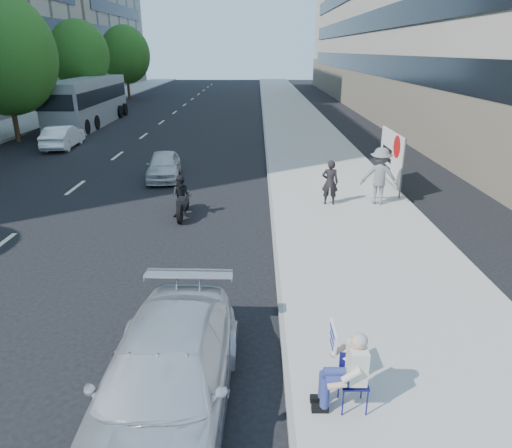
{
  "coord_description": "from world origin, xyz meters",
  "views": [
    {
      "loc": [
        0.94,
        -9.94,
        5.28
      ],
      "look_at": [
        0.92,
        0.84,
        1.15
      ],
      "focal_mm": 32.0,
      "sensor_mm": 36.0,
      "label": 1
    }
  ],
  "objects_px": {
    "pedestrian_woman": "(330,182)",
    "parked_sedan": "(165,381)",
    "white_sedan_mid": "(63,137)",
    "protest_banner": "(391,156)",
    "jogger": "(380,176)",
    "seated_protester": "(347,366)",
    "bus": "(89,102)",
    "motorcycle": "(182,199)",
    "white_sedan_near": "(164,165)"
  },
  "relations": [
    {
      "from": "seated_protester",
      "to": "white_sedan_near",
      "type": "distance_m",
      "value": 14.83
    },
    {
      "from": "seated_protester",
      "to": "white_sedan_near",
      "type": "bearing_deg",
      "value": 111.37
    },
    {
      "from": "parked_sedan",
      "to": "pedestrian_woman",
      "type": "bearing_deg",
      "value": 70.31
    },
    {
      "from": "protest_banner",
      "to": "motorcycle",
      "type": "xyz_separation_m",
      "value": [
        -7.73,
        -3.09,
        -0.76
      ]
    },
    {
      "from": "protest_banner",
      "to": "parked_sedan",
      "type": "xyz_separation_m",
      "value": [
        -6.6,
        -12.11,
        -0.7
      ]
    },
    {
      "from": "jogger",
      "to": "protest_banner",
      "type": "bearing_deg",
      "value": -100.31
    },
    {
      "from": "protest_banner",
      "to": "white_sedan_near",
      "type": "relative_size",
      "value": 0.89
    },
    {
      "from": "seated_protester",
      "to": "jogger",
      "type": "xyz_separation_m",
      "value": [
        2.95,
        9.92,
        0.28
      ]
    },
    {
      "from": "seated_protester",
      "to": "pedestrian_woman",
      "type": "xyz_separation_m",
      "value": [
        1.21,
        9.85,
        0.07
      ]
    },
    {
      "from": "protest_banner",
      "to": "bus",
      "type": "distance_m",
      "value": 24.89
    },
    {
      "from": "white_sedan_mid",
      "to": "jogger",
      "type": "bearing_deg",
      "value": 141.76
    },
    {
      "from": "white_sedan_mid",
      "to": "motorcycle",
      "type": "distance_m",
      "value": 14.44
    },
    {
      "from": "jogger",
      "to": "white_sedan_mid",
      "type": "relative_size",
      "value": 0.51
    },
    {
      "from": "jogger",
      "to": "protest_banner",
      "type": "relative_size",
      "value": 0.65
    },
    {
      "from": "protest_banner",
      "to": "motorcycle",
      "type": "relative_size",
      "value": 1.5
    },
    {
      "from": "pedestrian_woman",
      "to": "white_sedan_mid",
      "type": "xyz_separation_m",
      "value": [
        -13.67,
        10.65,
        -0.3
      ]
    },
    {
      "from": "protest_banner",
      "to": "seated_protester",
      "type": "bearing_deg",
      "value": -107.97
    },
    {
      "from": "parked_sedan",
      "to": "white_sedan_near",
      "type": "relative_size",
      "value": 1.42
    },
    {
      "from": "jogger",
      "to": "seated_protester",
      "type": "bearing_deg",
      "value": 87.54
    },
    {
      "from": "parked_sedan",
      "to": "jogger",
      "type": "bearing_deg",
      "value": 62.37
    },
    {
      "from": "white_sedan_near",
      "to": "motorcycle",
      "type": "distance_m",
      "value": 5.14
    },
    {
      "from": "protest_banner",
      "to": "parked_sedan",
      "type": "distance_m",
      "value": 13.81
    },
    {
      "from": "seated_protester",
      "to": "motorcycle",
      "type": "height_order",
      "value": "seated_protester"
    },
    {
      "from": "bus",
      "to": "parked_sedan",
      "type": "bearing_deg",
      "value": -70.37
    },
    {
      "from": "jogger",
      "to": "white_sedan_near",
      "type": "bearing_deg",
      "value": -10.86
    },
    {
      "from": "seated_protester",
      "to": "motorcycle",
      "type": "distance_m",
      "value": 9.7
    },
    {
      "from": "pedestrian_woman",
      "to": "white_sedan_near",
      "type": "distance_m",
      "value": 7.72
    },
    {
      "from": "pedestrian_woman",
      "to": "parked_sedan",
      "type": "xyz_separation_m",
      "value": [
        -3.92,
        -9.97,
        -0.24
      ]
    },
    {
      "from": "parked_sedan",
      "to": "bus",
      "type": "bearing_deg",
      "value": 112.59
    },
    {
      "from": "motorcycle",
      "to": "jogger",
      "type": "bearing_deg",
      "value": 8.41
    },
    {
      "from": "bus",
      "to": "seated_protester",
      "type": "bearing_deg",
      "value": -65.83
    },
    {
      "from": "seated_protester",
      "to": "white_sedan_near",
      "type": "xyz_separation_m",
      "value": [
        -5.4,
        13.81,
        -0.29
      ]
    },
    {
      "from": "pedestrian_woman",
      "to": "motorcycle",
      "type": "distance_m",
      "value": 5.14
    },
    {
      "from": "white_sedan_near",
      "to": "bus",
      "type": "height_order",
      "value": "bus"
    },
    {
      "from": "jogger",
      "to": "white_sedan_mid",
      "type": "bearing_deg",
      "value": -20.36
    },
    {
      "from": "motorcycle",
      "to": "white_sedan_near",
      "type": "bearing_deg",
      "value": 107.64
    },
    {
      "from": "protest_banner",
      "to": "parked_sedan",
      "type": "bearing_deg",
      "value": -118.57
    },
    {
      "from": "jogger",
      "to": "protest_banner",
      "type": "height_order",
      "value": "protest_banner"
    },
    {
      "from": "bus",
      "to": "jogger",
      "type": "bearing_deg",
      "value": -50.26
    },
    {
      "from": "seated_protester",
      "to": "parked_sedan",
      "type": "xyz_separation_m",
      "value": [
        -2.71,
        -0.12,
        -0.17
      ]
    },
    {
      "from": "protest_banner",
      "to": "white_sedan_mid",
      "type": "xyz_separation_m",
      "value": [
        -16.35,
        8.5,
        -0.76
      ]
    },
    {
      "from": "white_sedan_near",
      "to": "motorcycle",
      "type": "xyz_separation_m",
      "value": [
        1.56,
        -4.9,
        0.05
      ]
    },
    {
      "from": "protest_banner",
      "to": "white_sedan_mid",
      "type": "distance_m",
      "value": 18.44
    },
    {
      "from": "seated_protester",
      "to": "pedestrian_woman",
      "type": "distance_m",
      "value": 9.92
    },
    {
      "from": "pedestrian_woman",
      "to": "protest_banner",
      "type": "height_order",
      "value": "protest_banner"
    },
    {
      "from": "protest_banner",
      "to": "white_sedan_near",
      "type": "xyz_separation_m",
      "value": [
        -9.29,
        1.81,
        -0.82
      ]
    },
    {
      "from": "seated_protester",
      "to": "white_sedan_mid",
      "type": "relative_size",
      "value": 0.34
    },
    {
      "from": "bus",
      "to": "motorcycle",
      "type": "bearing_deg",
      "value": -64.96
    },
    {
      "from": "pedestrian_woman",
      "to": "parked_sedan",
      "type": "bearing_deg",
      "value": 76.45
    },
    {
      "from": "parked_sedan",
      "to": "motorcycle",
      "type": "bearing_deg",
      "value": 98.91
    }
  ]
}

